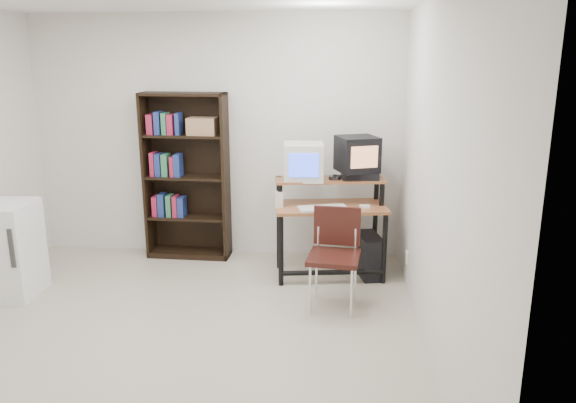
# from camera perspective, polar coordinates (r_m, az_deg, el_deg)

# --- Properties ---
(floor) EXTENTS (4.00, 4.00, 0.01)m
(floor) POSITION_cam_1_polar(r_m,az_deg,el_deg) (4.71, -11.76, -13.29)
(floor) COLOR #B9B199
(floor) RESTS_ON ground
(back_wall) EXTENTS (4.00, 0.01, 2.60)m
(back_wall) POSITION_cam_1_polar(r_m,az_deg,el_deg) (6.17, -7.27, 6.43)
(back_wall) COLOR silver
(back_wall) RESTS_ON floor
(front_wall) EXTENTS (4.00, 0.01, 2.60)m
(front_wall) POSITION_cam_1_polar(r_m,az_deg,el_deg) (2.50, -26.16, -7.68)
(front_wall) COLOR silver
(front_wall) RESTS_ON floor
(right_wall) EXTENTS (0.01, 4.00, 2.60)m
(right_wall) POSITION_cam_1_polar(r_m,az_deg,el_deg) (4.14, 14.83, 1.90)
(right_wall) COLOR silver
(right_wall) RESTS_ON floor
(computer_desk) EXTENTS (1.15, 0.68, 0.98)m
(computer_desk) POSITION_cam_1_polar(r_m,az_deg,el_deg) (5.59, 4.31, -0.95)
(computer_desk) COLOR #9B5B32
(computer_desk) RESTS_ON floor
(crt_monitor) EXTENTS (0.41, 0.41, 0.36)m
(crt_monitor) POSITION_cam_1_polar(r_m,az_deg,el_deg) (5.56, 1.59, 4.07)
(crt_monitor) COLOR beige
(crt_monitor) RESTS_ON computer_desk
(vcr) EXTENTS (0.37, 0.28, 0.08)m
(vcr) POSITION_cam_1_polar(r_m,az_deg,el_deg) (5.64, 7.31, 2.64)
(vcr) COLOR black
(vcr) RESTS_ON computer_desk
(crt_tv) EXTENTS (0.47, 0.46, 0.35)m
(crt_tv) POSITION_cam_1_polar(r_m,az_deg,el_deg) (5.61, 7.04, 4.81)
(crt_tv) COLOR black
(crt_tv) RESTS_ON vcr
(cd_spindle) EXTENTS (0.14, 0.14, 0.05)m
(cd_spindle) POSITION_cam_1_polar(r_m,az_deg,el_deg) (5.56, 4.76, 2.38)
(cd_spindle) COLOR #26262B
(cd_spindle) RESTS_ON computer_desk
(keyboard) EXTENTS (0.51, 0.33, 0.03)m
(keyboard) POSITION_cam_1_polar(r_m,az_deg,el_deg) (5.41, 3.56, -0.76)
(keyboard) COLOR beige
(keyboard) RESTS_ON computer_desk
(mousepad) EXTENTS (0.24, 0.21, 0.01)m
(mousepad) POSITION_cam_1_polar(r_m,az_deg,el_deg) (5.52, 7.64, -0.71)
(mousepad) COLOR black
(mousepad) RESTS_ON computer_desk
(mouse) EXTENTS (0.11, 0.07, 0.03)m
(mouse) POSITION_cam_1_polar(r_m,az_deg,el_deg) (5.51, 7.79, -0.54)
(mouse) COLOR white
(mouse) RESTS_ON mousepad
(desk_speaker) EXTENTS (0.09, 0.09, 0.17)m
(desk_speaker) POSITION_cam_1_polar(r_m,az_deg,el_deg) (5.47, -0.96, 0.16)
(desk_speaker) COLOR beige
(desk_speaker) RESTS_ON computer_desk
(pc_tower) EXTENTS (0.29, 0.48, 0.42)m
(pc_tower) POSITION_cam_1_polar(r_m,az_deg,el_deg) (5.76, 8.21, -5.43)
(pc_tower) COLOR black
(pc_tower) RESTS_ON floor
(school_chair) EXTENTS (0.49, 0.49, 0.87)m
(school_chair) POSITION_cam_1_polar(r_m,az_deg,el_deg) (4.96, 4.80, -4.63)
(school_chair) COLOR black
(school_chair) RESTS_ON floor
(bookshelf) EXTENTS (0.91, 0.33, 1.79)m
(bookshelf) POSITION_cam_1_polar(r_m,az_deg,el_deg) (6.17, -10.25, 2.73)
(bookshelf) COLOR black
(bookshelf) RESTS_ON floor
(mini_fridge) EXTENTS (0.53, 0.54, 0.88)m
(mini_fridge) POSITION_cam_1_polar(r_m,az_deg,el_deg) (5.79, -26.71, -4.39)
(mini_fridge) COLOR white
(mini_fridge) RESTS_ON floor
(wall_outlet) EXTENTS (0.02, 0.08, 0.12)m
(wall_outlet) POSITION_cam_1_polar(r_m,az_deg,el_deg) (5.51, 11.97, -5.56)
(wall_outlet) COLOR beige
(wall_outlet) RESTS_ON right_wall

